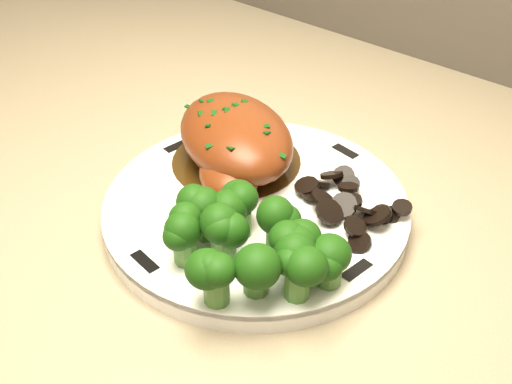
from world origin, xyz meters
The scene contains 9 objects.
plate centered at (-0.08, 1.61, 0.85)m, with size 0.26×0.26×0.02m, color white.
rim_accent_0 centered at (0.03, 1.59, 0.86)m, with size 0.03×0.01×0.00m, color black.
rim_accent_1 centered at (-0.06, 1.72, 0.86)m, with size 0.03×0.01×0.00m, color black.
rim_accent_2 centered at (-0.19, 1.63, 0.86)m, with size 0.03×0.01×0.00m, color black.
rim_accent_3 centered at (-0.10, 1.50, 0.86)m, with size 0.03×0.01×0.00m, color black.
gravy_pool centered at (-0.13, 1.64, 0.86)m, with size 0.12×0.12×0.00m, color #301E08.
chicken_breast centered at (-0.13, 1.64, 0.89)m, with size 0.17×0.15×0.05m.
mushroom_pile centered at (-0.01, 1.64, 0.86)m, with size 0.09×0.07×0.03m.
broccoli_florets centered at (-0.03, 1.55, 0.88)m, with size 0.13×0.10×0.04m.
Camera 1 is at (0.19, 1.28, 1.20)m, focal length 45.00 mm.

